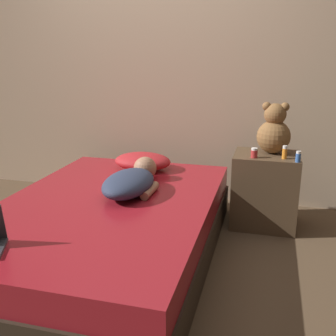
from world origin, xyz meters
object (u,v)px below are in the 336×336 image
object	(u,v)px
person_lying	(132,181)
bottle_blue	(298,157)
pillow	(142,161)
teddy_bear	(274,131)
bottle_orange	(285,152)
bottle_red	(254,153)

from	to	relation	value
person_lying	bottle_blue	bearing A→B (deg)	21.02
pillow	teddy_bear	size ratio (longest dim) A/B	1.20
person_lying	teddy_bear	distance (m)	1.17
pillow	bottle_orange	xyz separation A→B (m)	(1.13, -0.06, 0.16)
person_lying	bottle_blue	size ratio (longest dim) A/B	8.71
pillow	bottle_red	bearing A→B (deg)	-5.48
pillow	teddy_bear	world-z (taller)	teddy_bear
person_lying	bottle_blue	distance (m)	1.20
teddy_bear	bottle_blue	size ratio (longest dim) A/B	4.86
pillow	teddy_bear	bearing A→B (deg)	5.42
bottle_orange	bottle_blue	bearing A→B (deg)	-37.68
pillow	person_lying	world-z (taller)	person_lying
pillow	bottle_blue	xyz separation A→B (m)	(1.23, -0.13, 0.15)
pillow	person_lying	distance (m)	0.55
person_lying	bottle_orange	xyz separation A→B (m)	(1.03, 0.48, 0.15)
bottle_red	bottle_blue	xyz separation A→B (m)	(0.31, -0.05, 0.00)
person_lying	pillow	bearing A→B (deg)	102.06
person_lying	bottle_orange	world-z (taller)	bottle_orange
pillow	bottle_red	world-z (taller)	bottle_red
teddy_bear	bottle_red	distance (m)	0.27
teddy_bear	bottle_red	size ratio (longest dim) A/B	5.32
person_lying	bottle_orange	distance (m)	1.15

